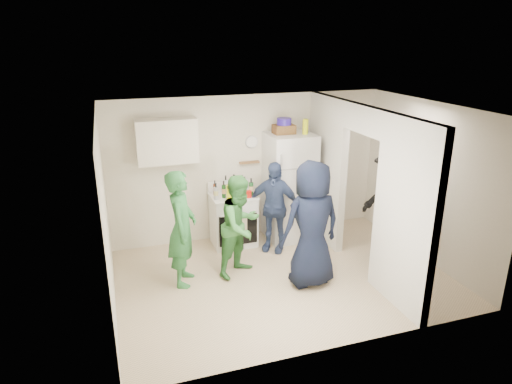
% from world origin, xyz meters
% --- Properties ---
extents(floor, '(4.80, 4.80, 0.00)m').
position_xyz_m(floor, '(0.00, 0.00, 0.00)').
color(floor, '#CDB690').
rests_on(floor, ground).
extents(wall_back, '(4.80, 0.00, 4.80)m').
position_xyz_m(wall_back, '(0.00, 1.70, 1.25)').
color(wall_back, silver).
rests_on(wall_back, floor).
extents(wall_front, '(4.80, 0.00, 4.80)m').
position_xyz_m(wall_front, '(0.00, -1.70, 1.25)').
color(wall_front, silver).
rests_on(wall_front, floor).
extents(wall_left, '(0.00, 3.40, 3.40)m').
position_xyz_m(wall_left, '(-2.40, 0.00, 1.25)').
color(wall_left, silver).
rests_on(wall_left, floor).
extents(wall_right, '(0.00, 3.40, 3.40)m').
position_xyz_m(wall_right, '(2.40, 0.00, 1.25)').
color(wall_right, silver).
rests_on(wall_right, floor).
extents(ceiling, '(4.80, 4.80, 0.00)m').
position_xyz_m(ceiling, '(0.00, 0.00, 2.50)').
color(ceiling, white).
rests_on(ceiling, wall_back).
extents(partition_pier_back, '(0.12, 1.20, 2.50)m').
position_xyz_m(partition_pier_back, '(1.20, 1.10, 1.25)').
color(partition_pier_back, silver).
rests_on(partition_pier_back, floor).
extents(partition_pier_front, '(0.12, 1.20, 2.50)m').
position_xyz_m(partition_pier_front, '(1.20, -1.10, 1.25)').
color(partition_pier_front, silver).
rests_on(partition_pier_front, floor).
extents(partition_header, '(0.12, 1.00, 0.40)m').
position_xyz_m(partition_header, '(1.20, 0.00, 2.30)').
color(partition_header, silver).
rests_on(partition_header, partition_pier_back).
extents(stove, '(0.75, 0.62, 0.89)m').
position_xyz_m(stove, '(-0.38, 1.37, 0.44)').
color(stove, white).
rests_on(stove, floor).
extents(upper_cabinet, '(0.95, 0.34, 0.70)m').
position_xyz_m(upper_cabinet, '(-1.40, 1.52, 1.85)').
color(upper_cabinet, silver).
rests_on(upper_cabinet, wall_back).
extents(fridge, '(0.77, 0.75, 1.87)m').
position_xyz_m(fridge, '(0.62, 1.34, 0.93)').
color(fridge, silver).
rests_on(fridge, floor).
extents(wicker_basket, '(0.35, 0.25, 0.15)m').
position_xyz_m(wicker_basket, '(0.52, 1.39, 1.94)').
color(wicker_basket, brown).
rests_on(wicker_basket, fridge).
extents(blue_bowl, '(0.24, 0.24, 0.11)m').
position_xyz_m(blue_bowl, '(0.52, 1.39, 2.07)').
color(blue_bowl, '#2A169C').
rests_on(blue_bowl, wicker_basket).
extents(yellow_cup_stack_top, '(0.09, 0.09, 0.25)m').
position_xyz_m(yellow_cup_stack_top, '(0.84, 1.24, 1.99)').
color(yellow_cup_stack_top, '#EAFA15').
rests_on(yellow_cup_stack_top, fridge).
extents(wall_clock, '(0.22, 0.02, 0.22)m').
position_xyz_m(wall_clock, '(0.05, 1.68, 1.70)').
color(wall_clock, white).
rests_on(wall_clock, wall_back).
extents(spice_shelf, '(0.35, 0.08, 0.03)m').
position_xyz_m(spice_shelf, '(0.00, 1.65, 1.35)').
color(spice_shelf, olive).
rests_on(spice_shelf, wall_back).
extents(nook_window, '(0.03, 0.70, 0.80)m').
position_xyz_m(nook_window, '(2.38, 0.20, 1.65)').
color(nook_window, black).
rests_on(nook_window, wall_right).
extents(nook_window_frame, '(0.04, 0.76, 0.86)m').
position_xyz_m(nook_window_frame, '(2.36, 0.20, 1.65)').
color(nook_window_frame, white).
rests_on(nook_window_frame, wall_right).
extents(nook_valance, '(0.04, 0.82, 0.18)m').
position_xyz_m(nook_valance, '(2.34, 0.20, 2.00)').
color(nook_valance, white).
rests_on(nook_valance, wall_right).
extents(yellow_cup_stack_stove, '(0.09, 0.09, 0.25)m').
position_xyz_m(yellow_cup_stack_stove, '(-0.50, 1.15, 1.01)').
color(yellow_cup_stack_stove, '#D3E112').
rests_on(yellow_cup_stack_stove, stove).
extents(red_cup, '(0.09, 0.09, 0.12)m').
position_xyz_m(red_cup, '(-0.16, 1.17, 0.95)').
color(red_cup, red).
rests_on(red_cup, stove).
extents(person_green_left, '(0.58, 0.71, 1.70)m').
position_xyz_m(person_green_left, '(-1.41, 0.34, 0.85)').
color(person_green_left, '#2F7639').
rests_on(person_green_left, floor).
extents(person_green_center, '(0.94, 0.89, 1.54)m').
position_xyz_m(person_green_center, '(-0.55, 0.35, 0.77)').
color(person_green_center, '#3D8A42').
rests_on(person_green_center, floor).
extents(person_denim, '(0.94, 0.84, 1.53)m').
position_xyz_m(person_denim, '(0.19, 0.94, 0.76)').
color(person_denim, '#38497A').
rests_on(person_denim, floor).
extents(person_navy, '(0.95, 0.67, 1.84)m').
position_xyz_m(person_navy, '(0.31, -0.26, 0.92)').
color(person_navy, black).
rests_on(person_navy, floor).
extents(person_nook, '(0.91, 1.29, 1.82)m').
position_xyz_m(person_nook, '(1.91, 0.15, 0.91)').
color(person_nook, black).
rests_on(person_nook, floor).
extents(bottle_a, '(0.06, 0.06, 0.25)m').
position_xyz_m(bottle_a, '(-0.66, 1.48, 1.02)').
color(bottle_a, '#612913').
rests_on(bottle_a, stove).
extents(bottle_b, '(0.07, 0.07, 0.29)m').
position_xyz_m(bottle_b, '(-0.56, 1.29, 1.03)').
color(bottle_b, '#194A18').
rests_on(bottle_b, stove).
extents(bottle_c, '(0.07, 0.07, 0.31)m').
position_xyz_m(bottle_c, '(-0.46, 1.51, 1.04)').
color(bottle_c, silver).
rests_on(bottle_c, stove).
extents(bottle_d, '(0.07, 0.07, 0.28)m').
position_xyz_m(bottle_d, '(-0.36, 1.32, 1.03)').
color(bottle_d, brown).
rests_on(bottle_d, stove).
extents(bottle_e, '(0.08, 0.08, 0.29)m').
position_xyz_m(bottle_e, '(-0.30, 1.55, 1.03)').
color(bottle_e, silver).
rests_on(bottle_e, stove).
extents(bottle_f, '(0.07, 0.07, 0.33)m').
position_xyz_m(bottle_f, '(-0.21, 1.38, 1.05)').
color(bottle_f, '#173814').
rests_on(bottle_f, stove).
extents(bottle_g, '(0.06, 0.06, 0.26)m').
position_xyz_m(bottle_g, '(-0.13, 1.50, 1.02)').
color(bottle_g, '#A69A36').
rests_on(bottle_g, stove).
extents(bottle_h, '(0.07, 0.07, 0.28)m').
position_xyz_m(bottle_h, '(-0.70, 1.24, 1.03)').
color(bottle_h, '#B0B5BD').
rests_on(bottle_h, stove).
extents(bottle_i, '(0.07, 0.07, 0.33)m').
position_xyz_m(bottle_i, '(-0.33, 1.46, 1.05)').
color(bottle_i, '#58240F').
rests_on(bottle_i, stove).
extents(bottle_j, '(0.07, 0.07, 0.30)m').
position_xyz_m(bottle_j, '(-0.09, 1.26, 1.04)').
color(bottle_j, '#1D5627').
rests_on(bottle_j, stove).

